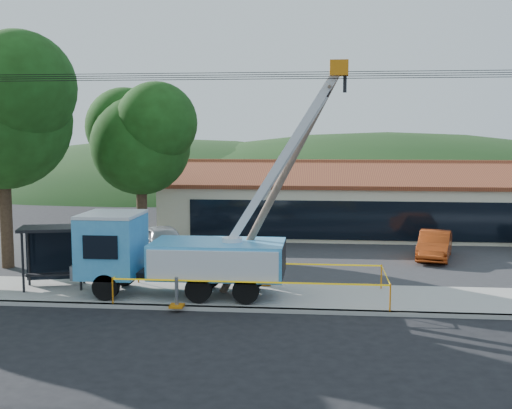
{
  "coord_description": "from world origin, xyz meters",
  "views": [
    {
      "loc": [
        2.43,
        -20.0,
        6.34
      ],
      "look_at": [
        -0.1,
        5.0,
        3.52
      ],
      "focal_mm": 45.0,
      "sensor_mm": 36.0,
      "label": 1
    }
  ],
  "objects_px": {
    "car_silver": "(164,261)",
    "car_red": "(434,261)",
    "leaning_pole": "(285,173)",
    "utility_truck": "(176,252)",
    "bus_shelter": "(54,242)"
  },
  "relations": [
    {
      "from": "leaning_pole",
      "to": "car_red",
      "type": "distance_m",
      "value": 11.55
    },
    {
      "from": "car_red",
      "to": "utility_truck",
      "type": "bearing_deg",
      "value": -129.21
    },
    {
      "from": "leaning_pole",
      "to": "car_red",
      "type": "height_order",
      "value": "leaning_pole"
    },
    {
      "from": "bus_shelter",
      "to": "car_red",
      "type": "height_order",
      "value": "bus_shelter"
    },
    {
      "from": "leaning_pole",
      "to": "car_silver",
      "type": "bearing_deg",
      "value": 134.44
    },
    {
      "from": "utility_truck",
      "to": "car_silver",
      "type": "bearing_deg",
      "value": 107.61
    },
    {
      "from": "car_silver",
      "to": "car_red",
      "type": "xyz_separation_m",
      "value": [
        13.38,
        1.32,
        0.0
      ]
    },
    {
      "from": "utility_truck",
      "to": "car_silver",
      "type": "xyz_separation_m",
      "value": [
        -2.23,
        7.03,
        -1.81
      ]
    },
    {
      "from": "utility_truck",
      "to": "bus_shelter",
      "type": "bearing_deg",
      "value": 172.05
    },
    {
      "from": "bus_shelter",
      "to": "car_red",
      "type": "relative_size",
      "value": 0.69
    },
    {
      "from": "car_red",
      "to": "car_silver",
      "type": "bearing_deg",
      "value": -160.42
    },
    {
      "from": "car_silver",
      "to": "car_red",
      "type": "distance_m",
      "value": 13.45
    },
    {
      "from": "utility_truck",
      "to": "car_silver",
      "type": "height_order",
      "value": "utility_truck"
    },
    {
      "from": "leaning_pole",
      "to": "bus_shelter",
      "type": "height_order",
      "value": "leaning_pole"
    },
    {
      "from": "leaning_pole",
      "to": "utility_truck",
      "type": "bearing_deg",
      "value": -172.41
    }
  ]
}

